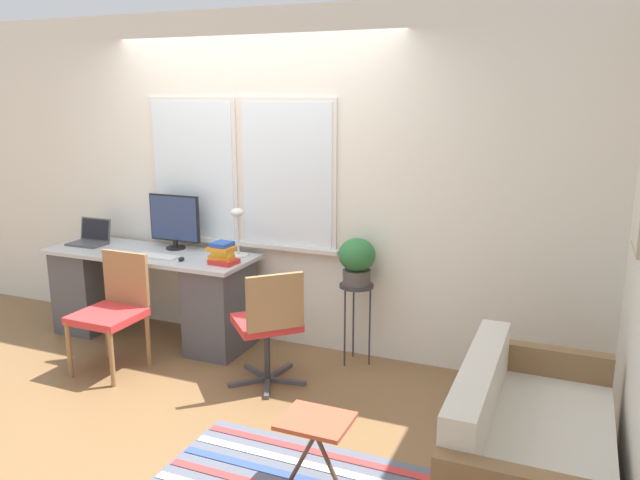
{
  "coord_description": "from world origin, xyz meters",
  "views": [
    {
      "loc": [
        2.45,
        -3.79,
        2.06
      ],
      "look_at": [
        0.79,
        0.15,
        1.05
      ],
      "focal_mm": 35.0,
      "sensor_mm": 36.0,
      "label": 1
    }
  ],
  "objects_px": {
    "monitor": "(174,221)",
    "book_stack": "(222,254)",
    "plant_stand": "(356,294)",
    "potted_plant": "(357,259)",
    "laptop": "(90,239)",
    "office_chair_swivel": "(269,323)",
    "keyboard": "(157,256)",
    "couch_loveseat": "(526,457)",
    "folding_stool": "(316,427)",
    "mouse": "(181,259)",
    "desk_chair_wooden": "(113,308)",
    "desk_lamp": "(238,225)"
  },
  "relations": [
    {
      "from": "mouse",
      "to": "office_chair_swivel",
      "type": "height_order",
      "value": "office_chair_swivel"
    },
    {
      "from": "monitor",
      "to": "folding_stool",
      "type": "relative_size",
      "value": 1.15
    },
    {
      "from": "desk_lamp",
      "to": "office_chair_swivel",
      "type": "xyz_separation_m",
      "value": [
        0.58,
        -0.59,
        -0.54
      ]
    },
    {
      "from": "couch_loveseat",
      "to": "folding_stool",
      "type": "height_order",
      "value": "couch_loveseat"
    },
    {
      "from": "laptop",
      "to": "monitor",
      "type": "distance_m",
      "value": 0.83
    },
    {
      "from": "laptop",
      "to": "monitor",
      "type": "height_order",
      "value": "monitor"
    },
    {
      "from": "keyboard",
      "to": "folding_stool",
      "type": "bearing_deg",
      "value": -33.47
    },
    {
      "from": "monitor",
      "to": "plant_stand",
      "type": "xyz_separation_m",
      "value": [
        1.63,
        0.01,
        -0.44
      ]
    },
    {
      "from": "keyboard",
      "to": "couch_loveseat",
      "type": "xyz_separation_m",
      "value": [
        2.97,
        -0.99,
        -0.5
      ]
    },
    {
      "from": "desk_lamp",
      "to": "plant_stand",
      "type": "bearing_deg",
      "value": 0.58
    },
    {
      "from": "book_stack",
      "to": "folding_stool",
      "type": "height_order",
      "value": "book_stack"
    },
    {
      "from": "mouse",
      "to": "couch_loveseat",
      "type": "xyz_separation_m",
      "value": [
        2.73,
        -0.98,
        -0.5
      ]
    },
    {
      "from": "monitor",
      "to": "keyboard",
      "type": "relative_size",
      "value": 1.32
    },
    {
      "from": "office_chair_swivel",
      "to": "plant_stand",
      "type": "xyz_separation_m",
      "value": [
        0.44,
        0.6,
        0.09
      ]
    },
    {
      "from": "laptop",
      "to": "plant_stand",
      "type": "height_order",
      "value": "laptop"
    },
    {
      "from": "mouse",
      "to": "folding_stool",
      "type": "height_order",
      "value": "mouse"
    },
    {
      "from": "keyboard",
      "to": "folding_stool",
      "type": "xyz_separation_m",
      "value": [
        1.94,
        -1.28,
        -0.4
      ]
    },
    {
      "from": "laptop",
      "to": "office_chair_swivel",
      "type": "height_order",
      "value": "laptop"
    },
    {
      "from": "office_chair_swivel",
      "to": "potted_plant",
      "type": "bearing_deg",
      "value": -170.06
    },
    {
      "from": "laptop",
      "to": "desk_chair_wooden",
      "type": "bearing_deg",
      "value": -39.64
    },
    {
      "from": "laptop",
      "to": "plant_stand",
      "type": "relative_size",
      "value": 0.51
    },
    {
      "from": "monitor",
      "to": "mouse",
      "type": "distance_m",
      "value": 0.48
    },
    {
      "from": "laptop",
      "to": "couch_loveseat",
      "type": "relative_size",
      "value": 0.23
    },
    {
      "from": "couch_loveseat",
      "to": "office_chair_swivel",
      "type": "bearing_deg",
      "value": 68.9
    },
    {
      "from": "desk_chair_wooden",
      "to": "couch_loveseat",
      "type": "bearing_deg",
      "value": -8.78
    },
    {
      "from": "book_stack",
      "to": "plant_stand",
      "type": "relative_size",
      "value": 0.35
    },
    {
      "from": "keyboard",
      "to": "book_stack",
      "type": "bearing_deg",
      "value": 4.71
    },
    {
      "from": "plant_stand",
      "to": "potted_plant",
      "type": "height_order",
      "value": "potted_plant"
    },
    {
      "from": "laptop",
      "to": "book_stack",
      "type": "xyz_separation_m",
      "value": [
        1.42,
        -0.11,
        0.03
      ]
    },
    {
      "from": "mouse",
      "to": "couch_loveseat",
      "type": "bearing_deg",
      "value": -19.71
    },
    {
      "from": "book_stack",
      "to": "plant_stand",
      "type": "bearing_deg",
      "value": 14.82
    },
    {
      "from": "desk_lamp",
      "to": "mouse",
      "type": "bearing_deg",
      "value": -136.64
    },
    {
      "from": "mouse",
      "to": "monitor",
      "type": "bearing_deg",
      "value": 131.23
    },
    {
      "from": "potted_plant",
      "to": "couch_loveseat",
      "type": "bearing_deg",
      "value": -43.51
    },
    {
      "from": "desk_lamp",
      "to": "couch_loveseat",
      "type": "height_order",
      "value": "desk_lamp"
    },
    {
      "from": "desk_lamp",
      "to": "laptop",
      "type": "bearing_deg",
      "value": -174.02
    },
    {
      "from": "mouse",
      "to": "plant_stand",
      "type": "xyz_separation_m",
      "value": [
        1.35,
        0.33,
        -0.22
      ]
    },
    {
      "from": "plant_stand",
      "to": "couch_loveseat",
      "type": "bearing_deg",
      "value": -43.51
    },
    {
      "from": "laptop",
      "to": "folding_stool",
      "type": "xyz_separation_m",
      "value": [
        2.77,
        -1.44,
        -0.44
      ]
    },
    {
      "from": "monitor",
      "to": "desk_lamp",
      "type": "relative_size",
      "value": 1.22
    },
    {
      "from": "plant_stand",
      "to": "folding_stool",
      "type": "xyz_separation_m",
      "value": [
        0.35,
        -1.6,
        -0.19
      ]
    },
    {
      "from": "plant_stand",
      "to": "potted_plant",
      "type": "bearing_deg",
      "value": 0.0
    },
    {
      "from": "keyboard",
      "to": "plant_stand",
      "type": "relative_size",
      "value": 0.57
    },
    {
      "from": "plant_stand",
      "to": "keyboard",
      "type": "bearing_deg",
      "value": -168.81
    },
    {
      "from": "monitor",
      "to": "book_stack",
      "type": "relative_size",
      "value": 2.15
    },
    {
      "from": "monitor",
      "to": "mouse",
      "type": "height_order",
      "value": "monitor"
    },
    {
      "from": "monitor",
      "to": "couch_loveseat",
      "type": "xyz_separation_m",
      "value": [
        3.01,
        -1.3,
        -0.73
      ]
    },
    {
      "from": "potted_plant",
      "to": "laptop",
      "type": "bearing_deg",
      "value": -176.28
    },
    {
      "from": "laptop",
      "to": "plant_stand",
      "type": "distance_m",
      "value": 2.44
    },
    {
      "from": "couch_loveseat",
      "to": "folding_stool",
      "type": "distance_m",
      "value": 1.07
    }
  ]
}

